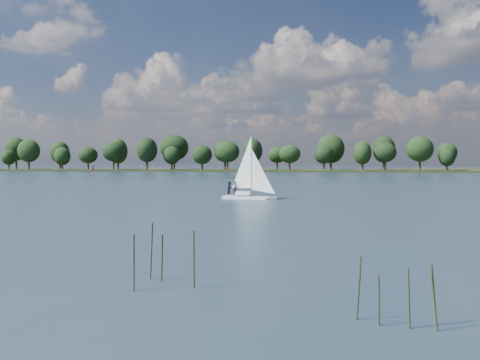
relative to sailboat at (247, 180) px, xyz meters
name	(u,v)px	position (x,y,z in m)	size (l,w,h in m)	color
ground	(255,181)	(-8.03, 60.33, -2.29)	(700.00, 700.00, 0.00)	#233342
far_shore	(292,171)	(-8.03, 172.33, -2.29)	(660.00, 40.00, 1.50)	black
sailboat	(247,180)	(0.00, 0.00, 0.00)	(6.45, 2.93, 8.19)	white
dinghy_pink	(94,171)	(-79.38, 125.61, -1.32)	(2.62, 2.40, 4.09)	white
treeline	(285,153)	(-10.73, 168.56, 5.81)	(563.02, 73.95, 18.51)	black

